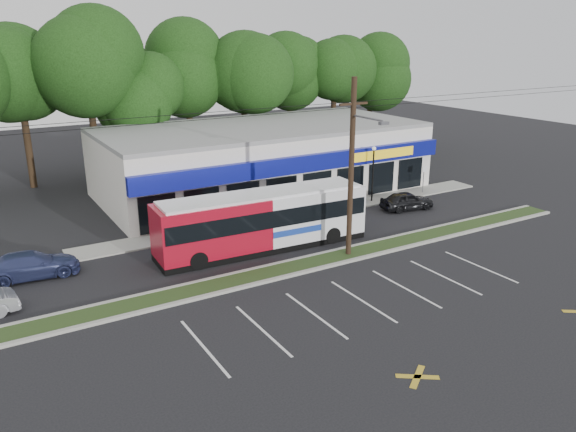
% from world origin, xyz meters
% --- Properties ---
extents(ground, '(120.00, 120.00, 0.00)m').
position_xyz_m(ground, '(0.00, 0.00, 0.00)').
color(ground, black).
rests_on(ground, ground).
extents(grass_strip, '(40.00, 1.60, 0.12)m').
position_xyz_m(grass_strip, '(0.00, 1.00, 0.06)').
color(grass_strip, '#243D19').
rests_on(grass_strip, ground).
extents(curb_south, '(40.00, 0.25, 0.14)m').
position_xyz_m(curb_south, '(0.00, 0.15, 0.07)').
color(curb_south, '#9E9E93').
rests_on(curb_south, ground).
extents(curb_north, '(40.00, 0.25, 0.14)m').
position_xyz_m(curb_north, '(0.00, 1.85, 0.07)').
color(curb_north, '#9E9E93').
rests_on(curb_north, ground).
extents(sidewalk, '(32.00, 2.20, 0.10)m').
position_xyz_m(sidewalk, '(5.00, 9.00, 0.05)').
color(sidewalk, '#9E9E93').
rests_on(sidewalk, ground).
extents(strip_mall, '(25.00, 12.55, 5.30)m').
position_xyz_m(strip_mall, '(5.50, 15.91, 2.65)').
color(strip_mall, silver).
rests_on(strip_mall, ground).
extents(utility_pole, '(50.00, 2.77, 10.00)m').
position_xyz_m(utility_pole, '(2.83, 0.93, 5.41)').
color(utility_pole, black).
rests_on(utility_pole, ground).
extents(lamp_post, '(0.30, 0.30, 4.25)m').
position_xyz_m(lamp_post, '(11.00, 8.80, 2.67)').
color(lamp_post, black).
rests_on(lamp_post, ground).
extents(sign_post, '(0.45, 0.10, 2.23)m').
position_xyz_m(sign_post, '(16.00, 8.57, 1.56)').
color(sign_post, '#59595E').
rests_on(sign_post, ground).
extents(tree_line, '(46.76, 6.76, 11.83)m').
position_xyz_m(tree_line, '(4.00, 26.00, 8.42)').
color(tree_line, black).
rests_on(tree_line, ground).
extents(metrobus, '(12.86, 3.29, 3.42)m').
position_xyz_m(metrobus, '(-0.63, 4.50, 1.82)').
color(metrobus, '#A30C1F').
rests_on(metrobus, ground).
extents(car_dark, '(4.12, 2.21, 1.33)m').
position_xyz_m(car_dark, '(11.96, 6.01, 0.67)').
color(car_dark, black).
rests_on(car_dark, ground).
extents(car_blue, '(4.90, 2.28, 1.39)m').
position_xyz_m(car_blue, '(-13.00, 7.00, 0.69)').
color(car_blue, navy).
rests_on(car_blue, ground).
extents(pedestrian_a, '(0.69, 0.53, 1.70)m').
position_xyz_m(pedestrian_a, '(6.86, 8.08, 0.85)').
color(pedestrian_a, silver).
rests_on(pedestrian_a, ground).
extents(pedestrian_b, '(1.03, 0.88, 1.83)m').
position_xyz_m(pedestrian_b, '(6.45, 8.50, 0.92)').
color(pedestrian_b, beige).
rests_on(pedestrian_b, ground).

